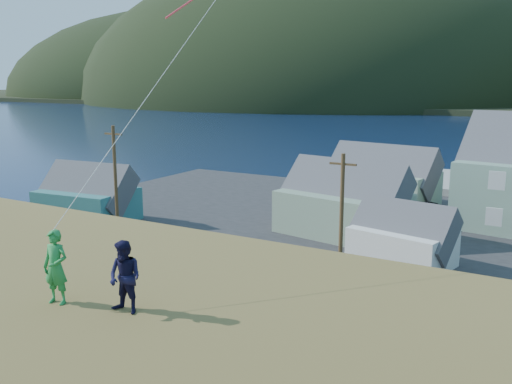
# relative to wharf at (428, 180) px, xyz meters

# --- Properties ---
(ground) EXTENTS (900.00, 900.00, 0.00)m
(ground) POSITION_rel_wharf_xyz_m (6.00, -40.00, -0.45)
(ground) COLOR #0A1638
(ground) RESTS_ON ground
(grass_strip) EXTENTS (110.00, 8.00, 0.10)m
(grass_strip) POSITION_rel_wharf_xyz_m (6.00, -42.00, -0.40)
(grass_strip) COLOR #4C3D19
(grass_strip) RESTS_ON ground
(waterfront_lot) EXTENTS (72.00, 36.00, 0.12)m
(waterfront_lot) POSITION_rel_wharf_xyz_m (6.00, -23.00, -0.39)
(waterfront_lot) COLOR #28282B
(waterfront_lot) RESTS_ON ground
(wharf) EXTENTS (26.00, 14.00, 0.90)m
(wharf) POSITION_rel_wharf_xyz_m (0.00, 0.00, 0.00)
(wharf) COLOR gray
(wharf) RESTS_ON ground
(shed_teal) EXTENTS (8.60, 6.43, 6.36)m
(shed_teal) POSITION_rel_wharf_xyz_m (-21.20, -33.76, 1.93)
(shed_teal) COLOR #295F60
(shed_teal) RESTS_ON waterfront_lot
(shed_palegreen_near) EXTENTS (10.93, 7.88, 7.30)m
(shed_palegreen_near) POSITION_rel_wharf_xyz_m (-0.40, -26.35, 2.30)
(shed_palegreen_near) COLOR gray
(shed_palegreen_near) RESTS_ON waterfront_lot
(shed_white) EXTENTS (7.41, 5.63, 5.30)m
(shed_white) POSITION_rel_wharf_xyz_m (5.93, -31.67, 1.61)
(shed_white) COLOR silver
(shed_white) RESTS_ON waterfront_lot
(shed_palegreen_far) EXTENTS (11.57, 7.66, 7.25)m
(shed_palegreen_far) POSITION_rel_wharf_xyz_m (-1.42, -13.45, 2.32)
(shed_palegreen_far) COLOR slate
(shed_palegreen_far) RESTS_ON waterfront_lot
(utility_poles) EXTENTS (33.66, 0.24, 9.16)m
(utility_poles) POSITION_rel_wharf_xyz_m (3.83, -38.50, 4.08)
(utility_poles) COLOR #47331E
(utility_poles) RESTS_ON waterfront_lot
(parked_cars) EXTENTS (16.19, 14.28, 1.51)m
(parked_cars) POSITION_rel_wharf_xyz_m (-2.12, -19.00, 0.41)
(parked_cars) COLOR silver
(parked_cars) RESTS_ON waterfront_lot
(kite_flyer_green) EXTENTS (0.72, 0.54, 1.80)m
(kite_flyer_green) POSITION_rel_wharf_xyz_m (5.37, -59.66, 7.65)
(kite_flyer_green) COLOR #24863E
(kite_flyer_green) RESTS_ON hillside
(kite_flyer_navy) EXTENTS (0.83, 0.66, 1.69)m
(kite_flyer_navy) POSITION_rel_wharf_xyz_m (7.17, -59.26, 7.60)
(kite_flyer_navy) COLOR black
(kite_flyer_navy) RESTS_ON hillside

